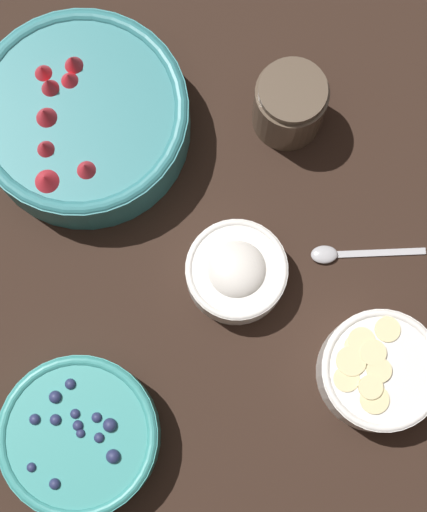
# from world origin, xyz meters

# --- Properties ---
(ground_plane) EXTENTS (4.00, 4.00, 0.00)m
(ground_plane) POSITION_xyz_m (0.00, 0.00, 0.00)
(ground_plane) COLOR black
(bowl_strawberries) EXTENTS (0.25, 0.25, 0.09)m
(bowl_strawberries) POSITION_xyz_m (-0.22, -0.17, 0.04)
(bowl_strawberries) COLOR teal
(bowl_strawberries) RESTS_ON ground_plane
(bowl_blueberries) EXTENTS (0.18, 0.18, 0.06)m
(bowl_blueberries) POSITION_xyz_m (0.15, -0.20, 0.03)
(bowl_blueberries) COLOR teal
(bowl_blueberries) RESTS_ON ground_plane
(bowl_bananas) EXTENTS (0.14, 0.14, 0.06)m
(bowl_bananas) POSITION_xyz_m (0.11, 0.14, 0.03)
(bowl_bananas) COLOR white
(bowl_bananas) RESTS_ON ground_plane
(bowl_cream) EXTENTS (0.12, 0.12, 0.06)m
(bowl_cream) POSITION_xyz_m (-0.02, -0.01, 0.03)
(bowl_cream) COLOR white
(bowl_cream) RESTS_ON ground_plane
(jar_chocolate) EXTENTS (0.09, 0.09, 0.09)m
(jar_chocolate) POSITION_xyz_m (-0.21, 0.07, 0.04)
(jar_chocolate) COLOR brown
(jar_chocolate) RESTS_ON ground_plane
(spoon) EXTENTS (0.02, 0.14, 0.01)m
(spoon) POSITION_xyz_m (-0.03, 0.13, 0.00)
(spoon) COLOR #B2B2B7
(spoon) RESTS_ON ground_plane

